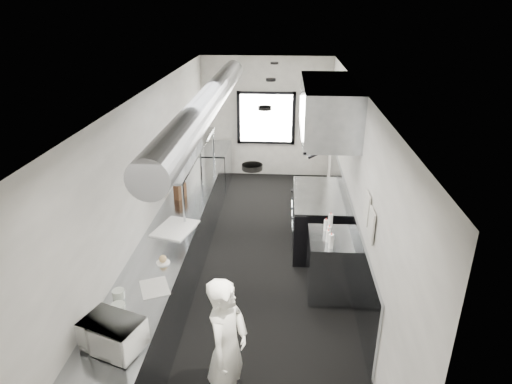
% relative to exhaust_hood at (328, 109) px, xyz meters
% --- Properties ---
extents(floor, '(3.00, 8.00, 0.01)m').
position_rel_exhaust_hood_xyz_m(floor, '(-1.10, -0.70, -2.39)').
color(floor, black).
rests_on(floor, ground).
extents(ceiling, '(3.00, 8.00, 0.01)m').
position_rel_exhaust_hood_xyz_m(ceiling, '(-1.10, -0.70, 0.41)').
color(ceiling, white).
rests_on(ceiling, wall_back).
extents(wall_back, '(3.00, 0.02, 2.80)m').
position_rel_exhaust_hood_xyz_m(wall_back, '(-1.10, 3.30, -0.99)').
color(wall_back, silver).
rests_on(wall_back, floor).
extents(wall_left, '(0.02, 8.00, 2.80)m').
position_rel_exhaust_hood_xyz_m(wall_left, '(-2.60, -0.70, -0.99)').
color(wall_left, silver).
rests_on(wall_left, floor).
extents(wall_right, '(0.02, 8.00, 2.80)m').
position_rel_exhaust_hood_xyz_m(wall_right, '(0.40, -0.70, -0.99)').
color(wall_right, silver).
rests_on(wall_right, floor).
extents(wall_cladding, '(0.03, 5.50, 1.10)m').
position_rel_exhaust_hood_xyz_m(wall_cladding, '(0.38, -0.40, -1.84)').
color(wall_cladding, gray).
rests_on(wall_cladding, wall_right).
extents(hvac_duct, '(0.40, 6.40, 0.40)m').
position_rel_exhaust_hood_xyz_m(hvac_duct, '(-1.80, -0.30, 0.16)').
color(hvac_duct, gray).
rests_on(hvac_duct, ceiling).
extents(service_window, '(1.36, 0.05, 1.25)m').
position_rel_exhaust_hood_xyz_m(service_window, '(-1.10, 3.26, -0.99)').
color(service_window, white).
rests_on(service_window, wall_back).
extents(exhaust_hood, '(0.81, 2.20, 0.88)m').
position_rel_exhaust_hood_xyz_m(exhaust_hood, '(0.00, 0.00, 0.00)').
color(exhaust_hood, gray).
rests_on(exhaust_hood, ceiling).
extents(prep_counter, '(0.70, 6.00, 0.90)m').
position_rel_exhaust_hood_xyz_m(prep_counter, '(-2.25, -1.20, -1.94)').
color(prep_counter, gray).
rests_on(prep_counter, floor).
extents(pass_shelf, '(0.45, 3.00, 0.68)m').
position_rel_exhaust_hood_xyz_m(pass_shelf, '(-2.29, 0.30, -0.86)').
color(pass_shelf, gray).
rests_on(pass_shelf, prep_counter).
extents(range, '(0.88, 1.60, 0.94)m').
position_rel_exhaust_hood_xyz_m(range, '(-0.06, 0.00, -1.92)').
color(range, black).
rests_on(range, floor).
extents(bottle_station, '(0.65, 0.80, 0.90)m').
position_rel_exhaust_hood_xyz_m(bottle_station, '(0.05, -1.40, -1.94)').
color(bottle_station, gray).
rests_on(bottle_station, floor).
extents(far_work_table, '(0.70, 1.20, 0.90)m').
position_rel_exhaust_hood_xyz_m(far_work_table, '(-2.25, 2.50, -1.94)').
color(far_work_table, gray).
rests_on(far_work_table, floor).
extents(notice_sheet_a, '(0.02, 0.28, 0.38)m').
position_rel_exhaust_hood_xyz_m(notice_sheet_a, '(0.37, -1.90, -0.79)').
color(notice_sheet_a, beige).
rests_on(notice_sheet_a, wall_right).
extents(notice_sheet_b, '(0.02, 0.28, 0.38)m').
position_rel_exhaust_hood_xyz_m(notice_sheet_b, '(0.37, -2.25, -0.84)').
color(notice_sheet_b, beige).
rests_on(notice_sheet_b, wall_right).
extents(line_cook, '(0.54, 0.66, 1.57)m').
position_rel_exhaust_hood_xyz_m(line_cook, '(-1.16, -3.50, -1.60)').
color(line_cook, white).
rests_on(line_cook, floor).
extents(microwave, '(0.62, 0.54, 0.31)m').
position_rel_exhaust_hood_xyz_m(microwave, '(-2.22, -3.68, -1.34)').
color(microwave, white).
rests_on(microwave, prep_counter).
extents(deli_tub_a, '(0.18, 0.18, 0.11)m').
position_rel_exhaust_hood_xyz_m(deli_tub_a, '(-2.35, -3.19, -1.44)').
color(deli_tub_a, '#B0BAAB').
rests_on(deli_tub_a, prep_counter).
extents(deli_tub_b, '(0.16, 0.16, 0.10)m').
position_rel_exhaust_hood_xyz_m(deli_tub_b, '(-2.44, -2.93, -1.44)').
color(deli_tub_b, '#B0BAAB').
rests_on(deli_tub_b, prep_counter).
extents(newspaper, '(0.44, 0.47, 0.01)m').
position_rel_exhaust_hood_xyz_m(newspaper, '(-2.10, -2.73, -1.49)').
color(newspaper, white).
rests_on(newspaper, prep_counter).
extents(small_plate, '(0.22, 0.22, 0.01)m').
position_rel_exhaust_hood_xyz_m(small_plate, '(-2.14, -2.21, -1.48)').
color(small_plate, white).
rests_on(small_plate, prep_counter).
extents(pastry, '(0.10, 0.10, 0.10)m').
position_rel_exhaust_hood_xyz_m(pastry, '(-2.14, -2.21, -1.43)').
color(pastry, tan).
rests_on(pastry, small_plate).
extents(cutting_board, '(0.64, 0.75, 0.02)m').
position_rel_exhaust_hood_xyz_m(cutting_board, '(-2.20, -1.30, -1.48)').
color(cutting_board, silver).
rests_on(cutting_board, prep_counter).
extents(knife_block, '(0.19, 0.25, 0.25)m').
position_rel_exhaust_hood_xyz_m(knife_block, '(-2.36, -0.22, -1.37)').
color(knife_block, '#52331D').
rests_on(knife_block, prep_counter).
extents(plate_stack_a, '(0.27, 0.27, 0.29)m').
position_rel_exhaust_hood_xyz_m(plate_stack_a, '(-2.30, -0.59, -0.67)').
color(plate_stack_a, white).
rests_on(plate_stack_a, pass_shelf).
extents(plate_stack_b, '(0.29, 0.29, 0.32)m').
position_rel_exhaust_hood_xyz_m(plate_stack_b, '(-2.32, 0.12, -0.66)').
color(plate_stack_b, white).
rests_on(plate_stack_b, pass_shelf).
extents(plate_stack_c, '(0.29, 0.29, 0.33)m').
position_rel_exhaust_hood_xyz_m(plate_stack_c, '(-2.29, 0.37, -0.66)').
color(plate_stack_c, white).
rests_on(plate_stack_c, pass_shelf).
extents(plate_stack_d, '(0.28, 0.28, 0.34)m').
position_rel_exhaust_hood_xyz_m(plate_stack_d, '(-2.31, 1.06, -0.65)').
color(plate_stack_d, white).
rests_on(plate_stack_d, pass_shelf).
extents(squeeze_bottle_a, '(0.09, 0.09, 0.20)m').
position_rel_exhaust_hood_xyz_m(squeeze_bottle_a, '(-0.00, -1.69, -1.39)').
color(squeeze_bottle_a, silver).
rests_on(squeeze_bottle_a, bottle_station).
extents(squeeze_bottle_b, '(0.07, 0.07, 0.17)m').
position_rel_exhaust_hood_xyz_m(squeeze_bottle_b, '(-0.03, -1.53, -1.41)').
color(squeeze_bottle_b, silver).
rests_on(squeeze_bottle_b, bottle_station).
extents(squeeze_bottle_c, '(0.06, 0.06, 0.17)m').
position_rel_exhaust_hood_xyz_m(squeeze_bottle_c, '(-0.01, -1.42, -1.40)').
color(squeeze_bottle_c, silver).
rests_on(squeeze_bottle_c, bottle_station).
extents(squeeze_bottle_d, '(0.06, 0.06, 0.17)m').
position_rel_exhaust_hood_xyz_m(squeeze_bottle_d, '(-0.03, -1.20, -1.41)').
color(squeeze_bottle_d, silver).
rests_on(squeeze_bottle_d, bottle_station).
extents(squeeze_bottle_e, '(0.07, 0.07, 0.20)m').
position_rel_exhaust_hood_xyz_m(squeeze_bottle_e, '(0.04, -1.08, -1.39)').
color(squeeze_bottle_e, silver).
rests_on(squeeze_bottle_e, bottle_station).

